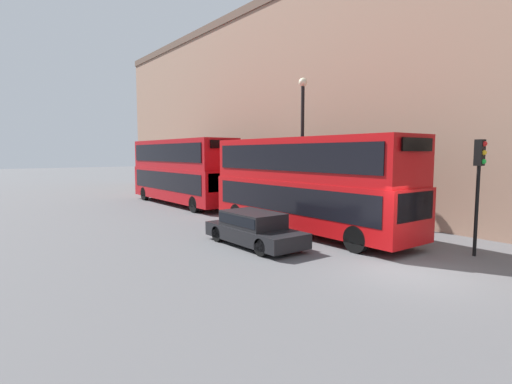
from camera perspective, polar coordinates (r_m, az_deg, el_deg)
ground_plane at (r=13.28m, az=21.29°, el=-10.51°), size 200.00×200.00×0.00m
bus_leading at (r=18.04m, az=7.15°, el=1.60°), size 2.59×10.81×4.26m
bus_second_in_queue at (r=28.31m, az=-10.63°, el=3.22°), size 2.59×11.18×4.49m
car_dark_sedan at (r=15.58m, az=-0.34°, el=-5.11°), size 1.75×4.56×1.31m
traffic_light at (r=15.72m, az=29.26°, el=2.40°), size 0.30×0.36×4.06m
street_lamp at (r=20.99m, az=6.64°, el=8.04°), size 0.44×0.44×7.42m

